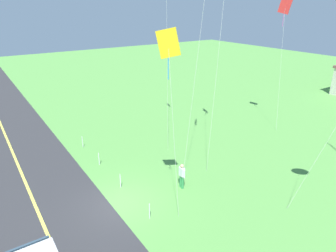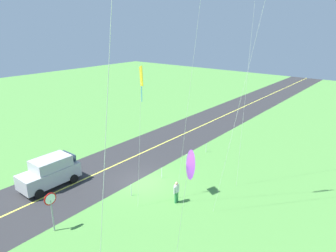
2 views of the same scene
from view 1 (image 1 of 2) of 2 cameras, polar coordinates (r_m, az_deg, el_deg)
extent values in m
cube|color=#549342|center=(17.55, -8.96, -14.40)|extent=(120.00, 120.00, 0.10)
cube|color=#2D2D30|center=(16.68, -22.08, -18.01)|extent=(120.00, 7.00, 0.00)
cube|color=#E5E04C|center=(16.68, -22.08, -18.00)|extent=(120.00, 0.16, 0.00)
cube|color=#334756|center=(13.13, -25.10, -20.63)|extent=(0.10, 1.62, 0.60)
cylinder|color=#338C4C|center=(18.45, 2.44, -10.37)|extent=(0.16, 0.16, 0.82)
cylinder|color=#338C4C|center=(18.33, 2.78, -10.62)|extent=(0.16, 0.16, 0.82)
cube|color=silver|center=(18.03, 2.64, -8.65)|extent=(0.36, 0.22, 0.56)
cylinder|color=silver|center=(18.22, 2.19, -8.47)|extent=(0.10, 0.10, 0.52)
cylinder|color=silver|center=(17.89, 3.10, -9.11)|extent=(0.10, 0.10, 0.52)
sphere|color=#D8AD84|center=(17.83, 2.67, -7.57)|extent=(0.22, 0.22, 0.22)
cylinder|color=silver|center=(16.21, 5.86, 14.81)|extent=(0.01, 1.89, 16.57)
cylinder|color=silver|center=(20.89, -0.22, 18.02)|extent=(0.46, 0.14, 17.65)
cylinder|color=silver|center=(27.53, 20.53, 9.81)|extent=(1.37, 0.76, 10.20)
cube|color=red|center=(27.73, 21.31, 20.49)|extent=(1.10, 0.36, 1.36)
cylinder|color=#D859BF|center=(27.75, 21.05, 18.65)|extent=(0.04, 0.04, 1.40)
cylinder|color=silver|center=(16.81, 26.85, -4.67)|extent=(1.45, 1.70, 6.84)
cylinder|color=silver|center=(14.40, 1.13, -2.28)|extent=(0.82, 0.13, 8.74)
cube|color=yellow|center=(13.51, 0.05, 15.40)|extent=(0.71, 0.92, 1.36)
cylinder|color=#2D8CE5|center=(13.64, 0.05, 11.64)|extent=(0.04, 0.04, 1.40)
cylinder|color=silver|center=(19.01, 9.75, 15.38)|extent=(1.40, 2.23, 16.37)
cylinder|color=silver|center=(24.16, -15.89, -2.89)|extent=(0.05, 0.05, 0.90)
cylinder|color=silver|center=(21.32, -12.95, -6.07)|extent=(0.05, 0.05, 0.90)
cylinder|color=silver|center=(18.58, -9.01, -10.26)|extent=(0.05, 0.05, 0.90)
cylinder|color=silver|center=(16.07, -3.53, -15.80)|extent=(0.05, 0.05, 0.90)
camera|label=2|loc=(20.37, 65.09, 13.71)|focal=32.19mm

